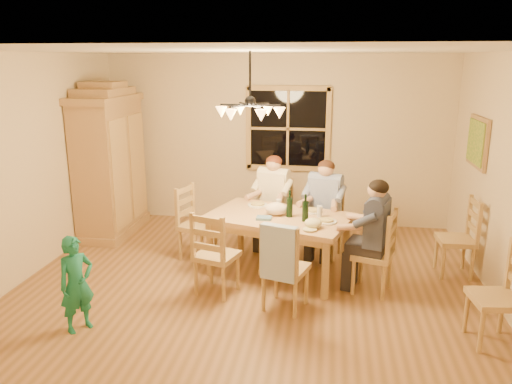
% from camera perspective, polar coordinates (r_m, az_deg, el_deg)
% --- Properties ---
extents(floor, '(5.50, 5.50, 0.00)m').
position_cam_1_polar(floor, '(6.06, -0.61, -10.61)').
color(floor, brown).
rests_on(floor, ground).
extents(ceiling, '(5.50, 5.00, 0.02)m').
position_cam_1_polar(ceiling, '(5.47, -0.69, 15.87)').
color(ceiling, white).
rests_on(ceiling, wall_back).
extents(wall_back, '(5.50, 0.02, 2.70)m').
position_cam_1_polar(wall_back, '(8.04, 2.24, 5.88)').
color(wall_back, beige).
rests_on(wall_back, floor).
extents(wall_left, '(0.02, 5.00, 2.70)m').
position_cam_1_polar(wall_left, '(6.63, -24.86, 2.56)').
color(wall_left, beige).
rests_on(wall_left, floor).
extents(wall_right, '(0.02, 5.00, 2.70)m').
position_cam_1_polar(wall_right, '(5.84, 27.03, 0.82)').
color(wall_right, beige).
rests_on(wall_right, floor).
extents(window, '(1.30, 0.06, 1.30)m').
position_cam_1_polar(window, '(7.96, 3.67, 7.23)').
color(window, black).
rests_on(window, wall_back).
extents(painting, '(0.06, 0.78, 0.64)m').
position_cam_1_polar(painting, '(6.92, 23.98, 5.24)').
color(painting, olive).
rests_on(painting, wall_right).
extents(chandelier, '(0.77, 0.68, 0.71)m').
position_cam_1_polar(chandelier, '(5.49, -0.67, 9.36)').
color(chandelier, black).
rests_on(chandelier, ceiling).
extents(armoire, '(0.66, 1.40, 2.30)m').
position_cam_1_polar(armoire, '(7.89, -16.34, 2.95)').
color(armoire, olive).
rests_on(armoire, floor).
extents(dining_table, '(1.92, 1.48, 0.76)m').
position_cam_1_polar(dining_table, '(6.15, 2.60, -3.62)').
color(dining_table, tan).
rests_on(dining_table, floor).
extents(chair_far_left, '(0.54, 0.53, 0.99)m').
position_cam_1_polar(chair_far_left, '(7.12, 1.96, -4.01)').
color(chair_far_left, '#AA874B').
rests_on(chair_far_left, floor).
extents(chair_far_right, '(0.54, 0.53, 0.99)m').
position_cam_1_polar(chair_far_right, '(6.87, 7.73, -4.86)').
color(chair_far_right, '#AA874B').
rests_on(chair_far_right, floor).
extents(chair_near_left, '(0.54, 0.53, 0.99)m').
position_cam_1_polar(chair_near_left, '(5.78, -4.49, -8.63)').
color(chair_near_left, '#AA874B').
rests_on(chair_near_left, floor).
extents(chair_near_right, '(0.54, 0.53, 0.99)m').
position_cam_1_polar(chair_near_right, '(5.44, 3.37, -10.18)').
color(chair_near_right, '#AA874B').
rests_on(chair_near_right, floor).
extents(chair_end_left, '(0.53, 0.54, 0.99)m').
position_cam_1_polar(chair_end_left, '(6.78, -6.64, -5.07)').
color(chair_end_left, '#AA874B').
rests_on(chair_end_left, floor).
extents(chair_end_right, '(0.53, 0.54, 0.99)m').
position_cam_1_polar(chair_end_right, '(5.95, 13.14, -8.31)').
color(chair_end_right, '#AA874B').
rests_on(chair_end_right, floor).
extents(adult_woman, '(0.49, 0.51, 0.87)m').
position_cam_1_polar(adult_woman, '(6.96, 1.99, 0.18)').
color(adult_woman, beige).
rests_on(adult_woman, floor).
extents(adult_plaid_man, '(0.49, 0.51, 0.87)m').
position_cam_1_polar(adult_plaid_man, '(6.71, 7.89, -0.53)').
color(adult_plaid_man, '#354793').
rests_on(adult_plaid_man, floor).
extents(adult_slate_man, '(0.51, 0.49, 0.87)m').
position_cam_1_polar(adult_slate_man, '(5.76, 13.46, -3.39)').
color(adult_slate_man, '#393F5B').
rests_on(adult_slate_man, floor).
extents(towel, '(0.39, 0.21, 0.58)m').
position_cam_1_polar(towel, '(5.12, 2.63, -6.97)').
color(towel, '#A0B5D9').
rests_on(towel, chair_near_right).
extents(wine_bottle_a, '(0.08, 0.08, 0.33)m').
position_cam_1_polar(wine_bottle_a, '(6.03, 3.86, -1.35)').
color(wine_bottle_a, black).
rests_on(wine_bottle_a, dining_table).
extents(wine_bottle_b, '(0.08, 0.08, 0.33)m').
position_cam_1_polar(wine_bottle_b, '(5.88, 5.66, -1.81)').
color(wine_bottle_b, black).
rests_on(wine_bottle_b, dining_table).
extents(plate_woman, '(0.26, 0.26, 0.02)m').
position_cam_1_polar(plate_woman, '(6.51, 0.19, -1.51)').
color(plate_woman, white).
rests_on(plate_woman, dining_table).
extents(plate_plaid, '(0.26, 0.26, 0.02)m').
position_cam_1_polar(plate_plaid, '(6.29, 6.44, -2.20)').
color(plate_plaid, white).
rests_on(plate_plaid, dining_table).
extents(plate_slate, '(0.26, 0.26, 0.02)m').
position_cam_1_polar(plate_slate, '(5.92, 7.96, -3.36)').
color(plate_slate, white).
rests_on(plate_slate, dining_table).
extents(wine_glass_a, '(0.06, 0.06, 0.14)m').
position_cam_1_polar(wine_glass_a, '(6.32, 2.61, -1.46)').
color(wine_glass_a, silver).
rests_on(wine_glass_a, dining_table).
extents(wine_glass_b, '(0.06, 0.06, 0.14)m').
position_cam_1_polar(wine_glass_b, '(6.09, 7.27, -2.21)').
color(wine_glass_b, silver).
rests_on(wine_glass_b, dining_table).
extents(cap, '(0.20, 0.20, 0.11)m').
position_cam_1_polar(cap, '(5.69, 6.55, -3.55)').
color(cap, '#CFC48A').
rests_on(cap, dining_table).
extents(napkin, '(0.21, 0.19, 0.03)m').
position_cam_1_polar(napkin, '(5.97, 0.92, -2.99)').
color(napkin, slate).
rests_on(napkin, dining_table).
extents(cloth_bundle, '(0.28, 0.22, 0.15)m').
position_cam_1_polar(cloth_bundle, '(6.12, 2.33, -1.93)').
color(cloth_bundle, beige).
rests_on(cloth_bundle, dining_table).
extents(child, '(0.40, 0.43, 0.98)m').
position_cam_1_polar(child, '(5.25, -19.82, -9.85)').
color(child, '#1A7860').
rests_on(child, floor).
extents(chair_spare_front, '(0.47, 0.49, 0.99)m').
position_cam_1_polar(chair_spare_front, '(5.30, 25.45, -12.42)').
color(chair_spare_front, '#AA874B').
rests_on(chair_spare_front, floor).
extents(chair_spare_back, '(0.44, 0.46, 0.99)m').
position_cam_1_polar(chair_spare_back, '(6.70, 21.71, -6.33)').
color(chair_spare_back, '#AA874B').
rests_on(chair_spare_back, floor).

